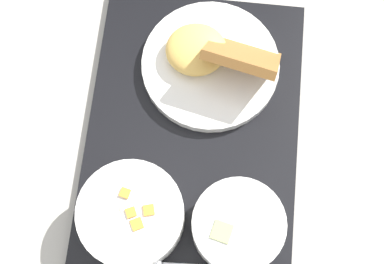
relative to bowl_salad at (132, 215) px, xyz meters
name	(u,v)px	position (x,y,z in m)	size (l,w,h in m)	color
ground_plane	(192,141)	(0.13, -0.05, -0.05)	(4.00, 4.00, 0.00)	#ADA89E
serving_tray	(192,139)	(0.13, -0.05, -0.04)	(0.48, 0.36, 0.02)	black
bowl_salad	(132,215)	(0.00, 0.00, 0.00)	(0.14, 0.14, 0.06)	white
bowl_soup	(238,226)	(0.02, -0.14, 0.00)	(0.12, 0.12, 0.06)	white
plate_main	(211,61)	(0.24, -0.05, -0.01)	(0.20, 0.20, 0.09)	white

